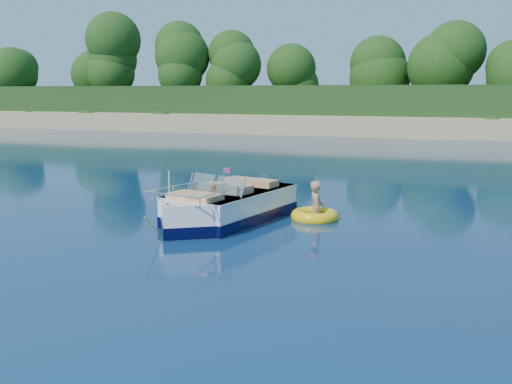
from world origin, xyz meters
TOP-DOWN VIEW (x-y plane):
  - ground at (0.00, 0.00)m, footprint 160.00×160.00m
  - shoreline at (0.00, 63.77)m, footprint 170.00×59.00m
  - treeline at (0.04, 41.01)m, footprint 150.00×7.12m
  - motorboat at (-0.84, 4.06)m, footprint 2.79×5.58m
  - tow_tube at (1.38, 5.28)m, footprint 1.73×1.73m
  - boy at (1.40, 5.37)m, footprint 0.66×0.94m

SIDE VIEW (x-z plane):
  - ground at x=0.00m, z-range 0.00..0.00m
  - boy at x=1.40m, z-range -0.85..0.85m
  - tow_tube at x=1.38m, z-range -0.08..0.27m
  - motorboat at x=-0.84m, z-range -0.58..1.31m
  - shoreline at x=0.00m, z-range -2.02..3.98m
  - treeline at x=0.04m, z-range 1.45..9.64m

